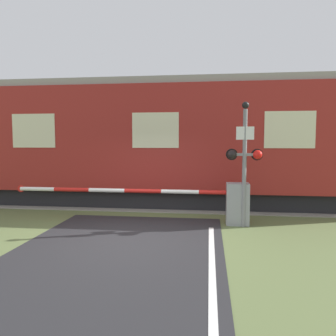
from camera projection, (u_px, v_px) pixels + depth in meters
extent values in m
plane|color=#5B6B3D|center=(129.00, 237.00, 7.67)|extent=(80.00, 80.00, 0.00)
cube|color=gray|center=(158.00, 203.00, 11.87)|extent=(36.00, 3.20, 0.03)
cube|color=#595451|center=(154.00, 205.00, 11.16)|extent=(36.00, 0.08, 0.10)
cube|color=#595451|center=(161.00, 198.00, 12.58)|extent=(36.00, 0.08, 0.10)
cube|color=black|center=(162.00, 195.00, 11.83)|extent=(13.59, 2.37, 0.60)
cube|color=maroon|center=(162.00, 139.00, 11.66)|extent=(14.77, 2.79, 3.46)
cube|color=gray|center=(162.00, 86.00, 11.51)|extent=(14.48, 2.57, 0.24)
cube|color=beige|center=(290.00, 130.00, 9.75)|extent=(1.48, 0.02, 1.11)
cube|color=beige|center=(155.00, 130.00, 10.25)|extent=(1.48, 0.02, 1.11)
cube|color=beige|center=(34.00, 131.00, 10.76)|extent=(1.48, 0.02, 1.11)
cube|color=gray|center=(237.00, 204.00, 8.81)|extent=(0.60, 0.44, 1.12)
cylinder|color=gray|center=(238.00, 193.00, 8.78)|extent=(0.16, 0.16, 0.18)
cylinder|color=red|center=(218.00, 192.00, 8.85)|extent=(1.04, 0.11, 0.11)
cylinder|color=white|center=(180.00, 192.00, 8.98)|extent=(1.04, 0.11, 0.11)
cylinder|color=red|center=(143.00, 191.00, 9.10)|extent=(1.04, 0.11, 0.11)
cylinder|color=white|center=(107.00, 190.00, 9.23)|extent=(1.04, 0.11, 0.11)
cylinder|color=red|center=(72.00, 190.00, 9.36)|extent=(1.04, 0.11, 0.11)
cylinder|color=white|center=(38.00, 189.00, 9.49)|extent=(1.04, 0.11, 0.11)
cylinder|color=red|center=(21.00, 189.00, 9.56)|extent=(0.20, 0.02, 0.20)
cylinder|color=gray|center=(244.00, 169.00, 8.50)|extent=(0.11, 0.11, 3.07)
cube|color=gray|center=(245.00, 155.00, 8.47)|extent=(0.77, 0.07, 0.07)
sphere|color=black|center=(232.00, 155.00, 8.46)|extent=(0.24, 0.24, 0.24)
sphere|color=red|center=(258.00, 155.00, 8.38)|extent=(0.24, 0.24, 0.24)
cylinder|color=black|center=(232.00, 154.00, 8.57)|extent=(0.30, 0.06, 0.30)
cylinder|color=black|center=(257.00, 155.00, 8.49)|extent=(0.30, 0.06, 0.30)
cube|color=white|center=(245.00, 133.00, 8.39)|extent=(0.45, 0.02, 0.33)
sphere|color=black|center=(246.00, 105.00, 8.37)|extent=(0.18, 0.18, 0.18)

